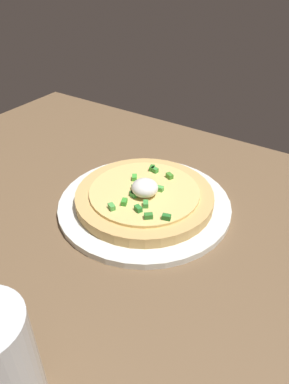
{
  "coord_description": "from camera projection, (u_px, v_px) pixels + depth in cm",
  "views": [
    {
      "loc": [
        -26.91,
        34.78,
        40.03
      ],
      "look_at": [
        0.69,
        -6.94,
        5.12
      ],
      "focal_mm": 34.55,
      "sensor_mm": 36.0,
      "label": 1
    }
  ],
  "objects": [
    {
      "name": "dining_table",
      "position": [
        124.0,
        236.0,
        0.58
      ],
      "size": [
        107.18,
        78.41,
        2.04
      ],
      "primitive_type": "cube",
      "color": "brown",
      "rests_on": "ground"
    },
    {
      "name": "plate",
      "position": [
        144.0,
        204.0,
        0.62
      ],
      "size": [
        28.93,
        28.93,
        1.08
      ],
      "primitive_type": "cylinder",
      "color": "white",
      "rests_on": "dining_table"
    },
    {
      "name": "pizza",
      "position": [
        145.0,
        196.0,
        0.61
      ],
      "size": [
        22.99,
        22.99,
        5.01
      ],
      "color": "tan",
      "rests_on": "plate"
    }
  ]
}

